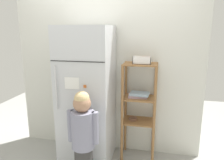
# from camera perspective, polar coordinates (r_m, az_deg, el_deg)

# --- Properties ---
(ground_plane) EXTENTS (6.00, 6.00, 0.00)m
(ground_plane) POSITION_cam_1_polar(r_m,az_deg,el_deg) (3.22, -2.84, -20.13)
(ground_plane) COLOR #999993
(kitchen_wall_back) EXTENTS (2.68, 0.03, 2.32)m
(kitchen_wall_back) POSITION_cam_1_polar(r_m,az_deg,el_deg) (3.09, -1.38, 1.90)
(kitchen_wall_back) COLOR silver
(kitchen_wall_back) RESTS_ON ground
(refrigerator) EXTENTS (0.67, 0.65, 1.82)m
(refrigerator) POSITION_cam_1_polar(r_m,az_deg,el_deg) (2.89, -6.69, -4.11)
(refrigerator) COLOR silver
(refrigerator) RESTS_ON ground
(child_standing) EXTENTS (0.36, 0.27, 1.12)m
(child_standing) POSITION_cam_1_polar(r_m,az_deg,el_deg) (2.49, -7.72, -12.81)
(child_standing) COLOR #383736
(child_standing) RESTS_ON ground
(pantry_shelf_unit) EXTENTS (0.45, 0.34, 1.35)m
(pantry_shelf_unit) POSITION_cam_1_polar(r_m,az_deg,el_deg) (2.92, 7.15, -5.93)
(pantry_shelf_unit) COLOR olive
(pantry_shelf_unit) RESTS_ON ground
(fruit_bin) EXTENTS (0.23, 0.16, 0.09)m
(fruit_bin) POSITION_cam_1_polar(r_m,az_deg,el_deg) (2.78, 8.20, 5.11)
(fruit_bin) COLOR white
(fruit_bin) RESTS_ON pantry_shelf_unit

